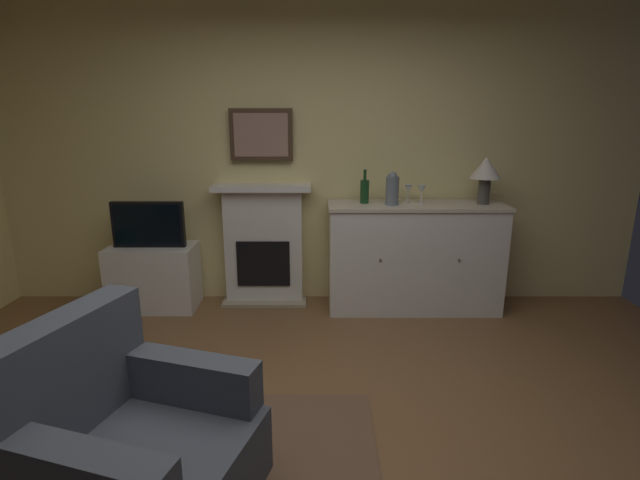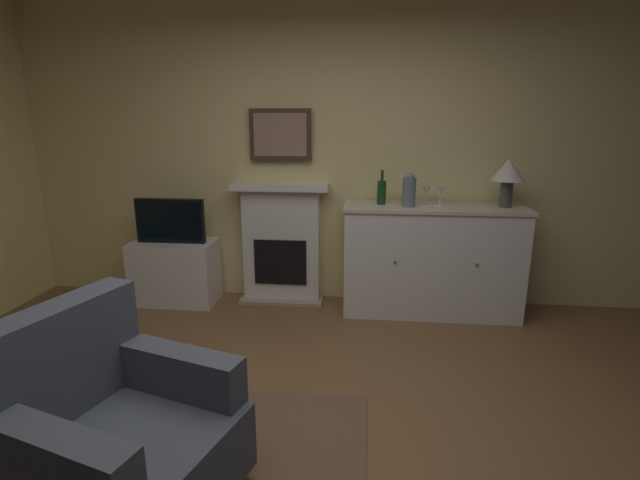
% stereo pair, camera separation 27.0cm
% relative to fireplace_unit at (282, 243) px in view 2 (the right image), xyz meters
% --- Properties ---
extents(ground_plane, '(5.87, 4.57, 0.10)m').
position_rel_fireplace_unit_xyz_m(ground_plane, '(0.49, -2.13, -0.60)').
color(ground_plane, brown).
rests_on(ground_plane, ground).
extents(wall_rear, '(5.87, 0.06, 2.78)m').
position_rel_fireplace_unit_xyz_m(wall_rear, '(0.49, 0.13, 0.84)').
color(wall_rear, '#EAD68C').
rests_on(wall_rear, ground_plane).
extents(fireplace_unit, '(0.87, 0.30, 1.10)m').
position_rel_fireplace_unit_xyz_m(fireplace_unit, '(0.00, 0.00, 0.00)').
color(fireplace_unit, white).
rests_on(fireplace_unit, ground_plane).
extents(framed_picture, '(0.55, 0.04, 0.45)m').
position_rel_fireplace_unit_xyz_m(framed_picture, '(0.00, 0.05, 0.98)').
color(framed_picture, '#473323').
extents(sideboard_cabinet, '(1.52, 0.49, 0.96)m').
position_rel_fireplace_unit_xyz_m(sideboard_cabinet, '(1.35, -0.18, -0.07)').
color(sideboard_cabinet, white).
rests_on(sideboard_cabinet, ground_plane).
extents(table_lamp, '(0.26, 0.26, 0.40)m').
position_rel_fireplace_unit_xyz_m(table_lamp, '(1.91, -0.18, 0.69)').
color(table_lamp, '#4C4742').
rests_on(table_lamp, sideboard_cabinet).
extents(wine_bottle, '(0.08, 0.08, 0.29)m').
position_rel_fireplace_unit_xyz_m(wine_bottle, '(0.90, -0.14, 0.52)').
color(wine_bottle, '#193F1E').
rests_on(wine_bottle, sideboard_cabinet).
extents(wine_glass_left, '(0.07, 0.07, 0.16)m').
position_rel_fireplace_unit_xyz_m(wine_glass_left, '(1.27, -0.15, 0.53)').
color(wine_glass_left, silver).
rests_on(wine_glass_left, sideboard_cabinet).
extents(wine_glass_center, '(0.07, 0.07, 0.16)m').
position_rel_fireplace_unit_xyz_m(wine_glass_center, '(1.38, -0.18, 0.53)').
color(wine_glass_center, silver).
rests_on(wine_glass_center, sideboard_cabinet).
extents(vase_decorative, '(0.11, 0.11, 0.28)m').
position_rel_fireplace_unit_xyz_m(vase_decorative, '(1.12, -0.23, 0.55)').
color(vase_decorative, slate).
rests_on(vase_decorative, sideboard_cabinet).
extents(tv_cabinet, '(0.75, 0.42, 0.58)m').
position_rel_fireplace_unit_xyz_m(tv_cabinet, '(-0.97, -0.16, -0.26)').
color(tv_cabinet, white).
rests_on(tv_cabinet, ground_plane).
extents(tv_set, '(0.62, 0.07, 0.40)m').
position_rel_fireplace_unit_xyz_m(tv_set, '(-0.98, -0.19, 0.23)').
color(tv_set, black).
rests_on(tv_set, tv_cabinet).
extents(armchair, '(1.00, 0.96, 0.92)m').
position_rel_fireplace_unit_xyz_m(armchair, '(-0.26, -2.53, -0.17)').
color(armchair, '#474C56').
rests_on(armchair, ground_plane).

